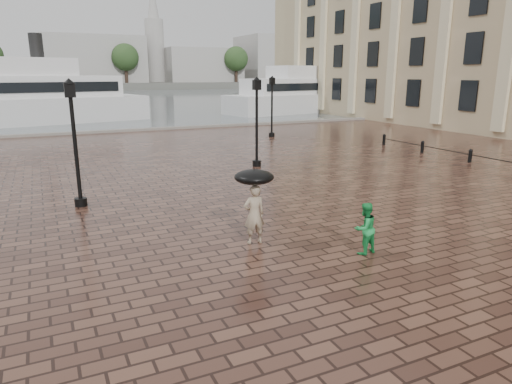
% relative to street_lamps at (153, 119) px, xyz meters
% --- Properties ---
extents(ground, '(300.00, 300.00, 0.00)m').
position_rel_street_lamps_xyz_m(ground, '(1.50, -17.50, -2.33)').
color(ground, '#331E17').
rests_on(ground, ground).
extents(harbour_water, '(240.00, 240.00, 0.00)m').
position_rel_street_lamps_xyz_m(harbour_water, '(1.50, 74.50, -2.33)').
color(harbour_water, '#485457').
rests_on(harbour_water, ground).
extents(quay_edge, '(80.00, 0.60, 0.30)m').
position_rel_street_lamps_xyz_m(quay_edge, '(1.50, 14.50, -2.33)').
color(quay_edge, slate).
rests_on(quay_edge, ground).
extents(far_shore, '(300.00, 60.00, 2.00)m').
position_rel_street_lamps_xyz_m(far_shore, '(1.50, 142.50, -1.33)').
color(far_shore, '#4C4C47').
rests_on(far_shore, ground).
extents(distant_skyline, '(102.50, 22.00, 33.00)m').
position_rel_street_lamps_xyz_m(distant_skyline, '(49.64, 132.50, 7.13)').
color(distant_skyline, '#9D9A95').
rests_on(distant_skyline, ground).
extents(far_trees, '(188.00, 8.00, 13.50)m').
position_rel_street_lamps_xyz_m(far_trees, '(1.50, 120.50, 7.09)').
color(far_trees, '#2D2119').
rests_on(far_trees, ground).
extents(street_lamps, '(21.44, 14.44, 4.40)m').
position_rel_street_lamps_xyz_m(street_lamps, '(0.00, 0.00, 0.00)').
color(street_lamps, black).
rests_on(street_lamps, ground).
extents(adult_pedestrian, '(0.65, 0.45, 1.71)m').
position_rel_street_lamps_xyz_m(adult_pedestrian, '(-0.36, -13.62, -1.47)').
color(adult_pedestrian, gray).
rests_on(adult_pedestrian, ground).
extents(child_pedestrian, '(0.75, 0.62, 1.41)m').
position_rel_street_lamps_xyz_m(child_pedestrian, '(1.98, -15.57, -1.62)').
color(child_pedestrian, '#1B9544').
rests_on(child_pedestrian, ground).
extents(ferry_near, '(26.33, 11.27, 8.40)m').
position_rel_street_lamps_xyz_m(ferry_near, '(-8.11, 24.43, 0.20)').
color(ferry_near, silver).
rests_on(ferry_near, ground).
extents(ferry_far, '(24.09, 9.85, 7.69)m').
position_rel_street_lamps_xyz_m(ferry_far, '(26.06, 25.94, -0.01)').
color(ferry_far, silver).
rests_on(ferry_far, ground).
extents(umbrella, '(1.10, 1.10, 1.15)m').
position_rel_street_lamps_xyz_m(umbrella, '(-0.36, -13.62, -0.39)').
color(umbrella, black).
rests_on(umbrella, ground).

